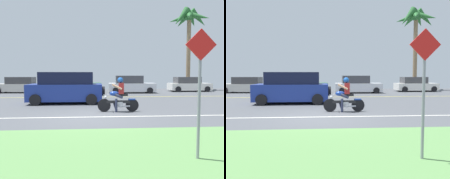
% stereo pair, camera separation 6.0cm
% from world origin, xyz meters
% --- Properties ---
extents(ground, '(56.00, 30.00, 0.04)m').
position_xyz_m(ground, '(0.00, 3.00, -0.02)').
color(ground, '#4C4F54').
extents(grass_median, '(56.00, 3.80, 0.06)m').
position_xyz_m(grass_median, '(0.00, -4.10, 0.03)').
color(grass_median, '#5B8C4C').
rests_on(grass_median, ground).
extents(lane_line_near, '(50.40, 0.12, 0.01)m').
position_xyz_m(lane_line_near, '(0.00, 0.08, 0.00)').
color(lane_line_near, silver).
rests_on(lane_line_near, ground).
extents(lane_line_far, '(50.40, 0.12, 0.01)m').
position_xyz_m(lane_line_far, '(0.00, 8.28, 0.00)').
color(lane_line_far, yellow).
rests_on(lane_line_far, ground).
extents(motorcyclist, '(1.94, 0.63, 1.62)m').
position_xyz_m(motorcyclist, '(1.17, 1.35, 0.68)').
color(motorcyclist, black).
rests_on(motorcyclist, ground).
extents(suv_nearby, '(4.57, 2.18, 1.89)m').
position_xyz_m(suv_nearby, '(-1.68, 4.72, 0.92)').
color(suv_nearby, navy).
rests_on(suv_nearby, ground).
extents(parked_car_0, '(4.38, 2.07, 1.50)m').
position_xyz_m(parked_car_0, '(-7.19, 13.01, 0.70)').
color(parked_car_0, beige).
rests_on(parked_car_0, ground).
extents(parked_car_1, '(4.07, 1.85, 1.70)m').
position_xyz_m(parked_car_1, '(-1.45, 12.36, 0.79)').
color(parked_car_1, '#2D663D').
rests_on(parked_car_1, ground).
extents(parked_car_2, '(4.42, 1.99, 1.64)m').
position_xyz_m(parked_car_2, '(3.46, 12.03, 0.76)').
color(parked_car_2, silver).
rests_on(parked_car_2, ground).
extents(parked_car_3, '(4.18, 1.99, 1.49)m').
position_xyz_m(parked_car_3, '(9.74, 13.52, 0.70)').
color(parked_car_3, white).
rests_on(parked_car_3, ground).
extents(palm_tree_0, '(4.47, 4.65, 9.27)m').
position_xyz_m(palm_tree_0, '(10.69, 16.05, 7.70)').
color(palm_tree_0, '#846B4C').
rests_on(palm_tree_0, ground).
extents(street_sign, '(0.62, 0.06, 2.65)m').
position_xyz_m(street_sign, '(2.13, -4.84, 1.61)').
color(street_sign, gray).
rests_on(street_sign, ground).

